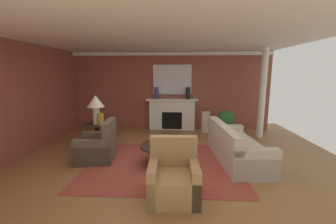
# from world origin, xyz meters

# --- Properties ---
(ground_plane) EXTENTS (8.69, 8.69, 0.00)m
(ground_plane) POSITION_xyz_m (0.00, 0.00, 0.00)
(ground_plane) COLOR olive
(wall_fireplace) EXTENTS (7.24, 0.12, 2.75)m
(wall_fireplace) POSITION_xyz_m (0.00, 3.40, 1.37)
(wall_fireplace) COLOR brown
(wall_fireplace) RESTS_ON ground_plane
(wall_window) EXTENTS (0.12, 7.28, 2.75)m
(wall_window) POSITION_xyz_m (-3.38, 0.30, 1.37)
(wall_window) COLOR brown
(wall_window) RESTS_ON ground_plane
(ceiling_panel) EXTENTS (7.24, 7.28, 0.06)m
(ceiling_panel) POSITION_xyz_m (0.00, 0.30, 2.78)
(ceiling_panel) COLOR white
(crown_moulding) EXTENTS (7.24, 0.08, 0.12)m
(crown_moulding) POSITION_xyz_m (0.00, 3.32, 2.67)
(crown_moulding) COLOR white
(area_rug) EXTENTS (3.32, 2.74, 0.01)m
(area_rug) POSITION_xyz_m (0.09, 0.13, 0.01)
(area_rug) COLOR #993D33
(area_rug) RESTS_ON ground_plane
(fireplace) EXTENTS (1.80, 0.35, 1.11)m
(fireplace) POSITION_xyz_m (0.20, 3.19, 0.53)
(fireplace) COLOR white
(fireplace) RESTS_ON ground_plane
(mantel_mirror) EXTENTS (1.35, 0.04, 1.03)m
(mantel_mirror) POSITION_xyz_m (0.20, 3.31, 1.78)
(mantel_mirror) COLOR silver
(sofa) EXTENTS (1.08, 2.17, 0.85)m
(sofa) POSITION_xyz_m (1.75, 0.42, 0.30)
(sofa) COLOR beige
(sofa) RESTS_ON ground_plane
(armchair_near_window) EXTENTS (0.87, 0.87, 0.95)m
(armchair_near_window) POSITION_xyz_m (-1.42, 0.28, 0.31)
(armchair_near_window) COLOR brown
(armchair_near_window) RESTS_ON ground_plane
(armchair_facing_fireplace) EXTENTS (0.83, 0.83, 0.95)m
(armchair_facing_fireplace) POSITION_xyz_m (0.36, -1.15, 0.31)
(armchair_facing_fireplace) COLOR #9E7A4C
(armchair_facing_fireplace) RESTS_ON ground_plane
(coffee_table) EXTENTS (1.00, 1.00, 0.45)m
(coffee_table) POSITION_xyz_m (0.09, 0.13, 0.34)
(coffee_table) COLOR #2D2319
(coffee_table) RESTS_ON ground_plane
(side_table) EXTENTS (0.56, 0.56, 0.70)m
(side_table) POSITION_xyz_m (-1.69, 0.99, 0.40)
(side_table) COLOR #2D2319
(side_table) RESTS_ON ground_plane
(table_lamp) EXTENTS (0.44, 0.44, 0.75)m
(table_lamp) POSITION_xyz_m (-1.69, 0.99, 1.22)
(table_lamp) COLOR beige
(table_lamp) RESTS_ON side_table
(vase_mantel_left) EXTENTS (0.14, 0.14, 0.41)m
(vase_mantel_left) POSITION_xyz_m (-0.35, 3.14, 1.32)
(vase_mantel_left) COLOR navy
(vase_mantel_left) RESTS_ON fireplace
(vase_on_side_table) EXTENTS (0.15, 0.15, 0.31)m
(vase_on_side_table) POSITION_xyz_m (-1.54, 0.87, 0.86)
(vase_on_side_table) COLOR #B7892D
(vase_on_side_table) RESTS_ON side_table
(vase_tall_corner) EXTENTS (0.29, 0.29, 0.71)m
(vase_tall_corner) POSITION_xyz_m (1.36, 2.89, 0.36)
(vase_tall_corner) COLOR beige
(vase_tall_corner) RESTS_ON ground_plane
(vase_mantel_right) EXTENTS (0.16, 0.16, 0.41)m
(vase_mantel_right) POSITION_xyz_m (0.75, 3.14, 1.32)
(vase_mantel_right) COLOR black
(vase_mantel_right) RESTS_ON fireplace
(book_red_cover) EXTENTS (0.22, 0.20, 0.06)m
(book_red_cover) POSITION_xyz_m (0.06, 0.06, 0.48)
(book_red_cover) COLOR maroon
(book_red_cover) RESTS_ON coffee_table
(potted_plant) EXTENTS (0.56, 0.56, 0.83)m
(potted_plant) POSITION_xyz_m (1.96, 2.55, 0.49)
(potted_plant) COLOR #333333
(potted_plant) RESTS_ON ground_plane
(column_white) EXTENTS (0.20, 0.20, 2.75)m
(column_white) POSITION_xyz_m (3.01, 2.41, 1.37)
(column_white) COLOR white
(column_white) RESTS_ON ground_plane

